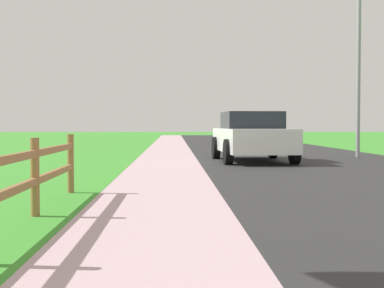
{
  "coord_description": "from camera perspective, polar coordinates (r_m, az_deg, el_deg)",
  "views": [
    {
      "loc": [
        -0.77,
        0.42,
        1.15
      ],
      "look_at": [
        -0.46,
        10.08,
        0.82
      ],
      "focal_mm": 53.4,
      "sensor_mm": 36.0,
      "label": 1
    }
  ],
  "objects": [
    {
      "name": "curb_concrete",
      "position": [
        26.69,
        -6.66,
        -0.49
      ],
      "size": [
        6.0,
        66.0,
        0.01
      ],
      "primitive_type": "cube",
      "color": "#C09FA6",
      "rests_on": "ground"
    },
    {
      "name": "street_lamp",
      "position": [
        20.84,
        16.6,
        9.49
      ],
      "size": [
        1.17,
        0.2,
        6.59
      ],
      "color": "gray",
      "rests_on": "ground"
    },
    {
      "name": "grass_verge",
      "position": [
        26.86,
        -9.85,
        -0.48
      ],
      "size": [
        5.0,
        66.0,
        0.0
      ],
      "primitive_type": "cube",
      "color": "green",
      "rests_on": "ground"
    },
    {
      "name": "ground_plane",
      "position": [
        24.61,
        -0.07,
        -0.69
      ],
      "size": [
        120.0,
        120.0,
        0.0
      ],
      "primitive_type": "plane",
      "color": "green"
    },
    {
      "name": "road_asphalt",
      "position": [
        26.94,
        7.26,
        -0.47
      ],
      "size": [
        7.0,
        66.0,
        0.01
      ],
      "primitive_type": "cube",
      "color": "#2A2A2A",
      "rests_on": "ground"
    },
    {
      "name": "parked_suv_white",
      "position": [
        17.8,
        6.03,
        0.77
      ],
      "size": [
        2.31,
        4.68,
        1.54
      ],
      "color": "white",
      "rests_on": "ground"
    }
  ]
}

